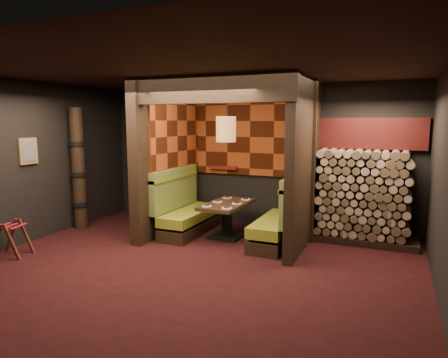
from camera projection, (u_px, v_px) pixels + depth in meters
floor at (189, 269)px, 5.86m from camera, size 6.50×5.50×0.02m
ceiling at (186, 68)px, 5.44m from camera, size 6.50×5.50×0.02m
wall_back at (252, 156)px, 8.16m from camera, size 6.50×0.02×2.85m
wall_front at (20, 213)px, 3.15m from camera, size 6.50×0.02×2.85m
wall_left at (22, 163)px, 6.93m from camera, size 0.02×5.50×2.85m
partition_left at (167, 158)px, 7.68m from camera, size 0.20×2.20×2.85m
partition_right at (305, 164)px, 6.69m from camera, size 0.15×2.10×2.85m
header_beam at (207, 89)px, 6.12m from camera, size 2.85×0.18×0.44m
tapa_back_panel at (250, 137)px, 8.07m from camera, size 2.40×0.06×1.55m
tapa_side_panel at (177, 136)px, 7.73m from camera, size 0.04×1.85×1.45m
lacquer_shelf at (223, 167)px, 8.33m from camera, size 0.60×0.12×0.07m
booth_bench_left at (185, 212)px, 7.68m from camera, size 0.68×1.60×1.14m
booth_bench_right at (281, 222)px, 6.93m from camera, size 0.68×1.60×1.14m
dining_table at (227, 215)px, 7.35m from camera, size 0.72×1.26×0.65m
place_settings at (227, 202)px, 7.32m from camera, size 0.60×1.04×0.03m
pendant_lamp at (226, 129)px, 7.08m from camera, size 0.36×0.36×1.08m
framed_picture at (28, 151)px, 6.98m from camera, size 0.05×0.36×0.46m
luggage_rack at (11, 237)px, 6.37m from camera, size 0.64×0.52×0.60m
totem_column at (79, 170)px, 7.88m from camera, size 0.31×0.31×2.40m
firewood_stack at (368, 197)px, 6.98m from camera, size 1.73×0.70×1.64m
mosaic_header at (372, 134)px, 7.12m from camera, size 1.83×0.10×0.56m
bay_front_post at (313, 163)px, 6.89m from camera, size 0.08×0.08×2.85m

